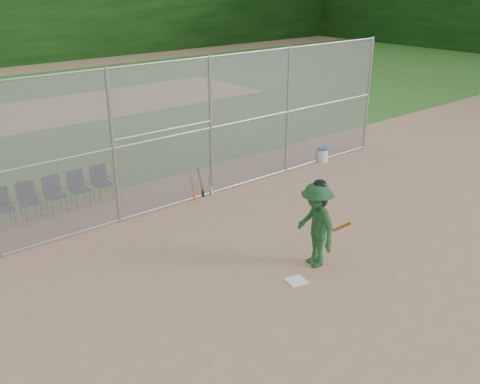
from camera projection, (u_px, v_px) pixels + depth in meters
ground at (313, 273)px, 11.56m from camera, size 100.00×100.00×0.00m
grass_strip at (25, 115)px, 24.42m from camera, size 100.00×100.00×0.00m
dirt_patch_far at (25, 115)px, 24.42m from camera, size 24.00×24.00×0.00m
backstop_fence at (181, 132)px, 14.35m from camera, size 16.09×0.09×4.00m
home_plate at (296, 281)px, 11.24m from camera, size 0.46×0.46×0.02m
batter_at_plate at (316, 225)px, 11.54m from camera, size 1.06×1.45×2.02m
water_cooler at (323, 154)px, 18.36m from camera, size 0.38×0.38×0.47m
spare_bats at (201, 182)px, 15.42m from camera, size 0.66×0.33×0.84m
chair_2 at (3, 208)px, 13.59m from camera, size 0.54×0.52×0.96m
chair_3 at (30, 201)px, 13.99m from camera, size 0.54×0.52×0.96m
chair_4 at (55, 195)px, 14.40m from camera, size 0.54×0.52×0.96m
chair_5 at (79, 189)px, 14.80m from camera, size 0.54×0.52×0.96m
chair_6 at (102, 183)px, 15.20m from camera, size 0.54×0.52×0.96m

